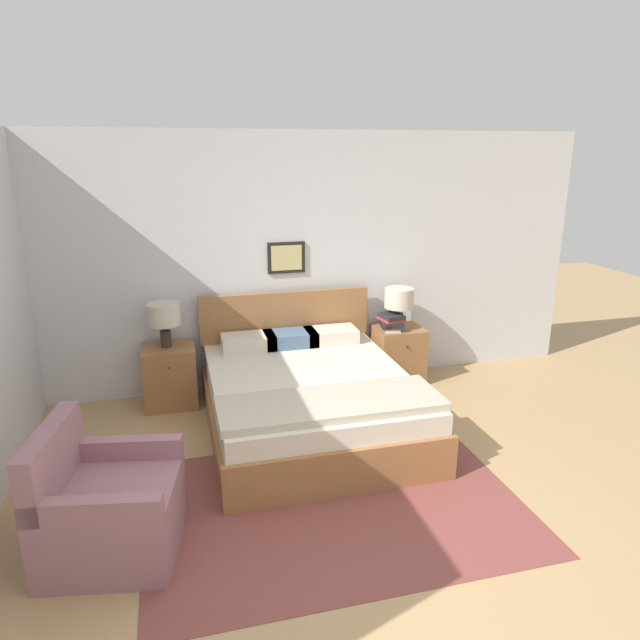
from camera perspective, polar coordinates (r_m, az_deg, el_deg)
name	(u,v)px	position (r m, az deg, el deg)	size (l,w,h in m)	color
ground_plane	(360,577)	(3.68, 4.04, -24.22)	(16.00, 16.00, 0.00)	tan
wall_back	(267,264)	(5.83, -5.27, 5.64)	(6.86, 0.09, 2.60)	silver
area_rug_main	(335,505)	(4.23, 1.52, -18.01)	(2.60, 1.82, 0.01)	brown
bed	(309,398)	(5.10, -1.09, -7.84)	(1.75, 2.15, 1.02)	#936038
armchair	(107,509)	(3.92, -20.55, -17.27)	(0.90, 0.91, 0.84)	#8E606B
nightstand_near_window	(170,376)	(5.76, -14.76, -5.42)	(0.50, 0.46, 0.60)	#936038
nightstand_by_door	(398,354)	(6.19, 7.80, -3.43)	(0.50, 0.46, 0.60)	#936038
table_lamp_near_window	(164,316)	(5.57, -15.33, 0.39)	(0.31, 0.31, 0.43)	#2D2823
table_lamp_by_door	(399,300)	(6.01, 7.91, 2.02)	(0.31, 0.31, 0.43)	#2D2823
book_thick_bottom	(391,328)	(6.01, 7.09, -0.83)	(0.19, 0.25, 0.04)	silver
book_hardcover_middle	(391,325)	(6.00, 7.10, -0.50)	(0.26, 0.28, 0.04)	#232328
book_novel_upper	(391,322)	(5.99, 7.12, -0.18)	(0.22, 0.27, 0.03)	#232328
book_slim_near_top	(391,319)	(5.98, 7.13, 0.10)	(0.25, 0.27, 0.03)	#B7332D
book_paperback_top	(391,316)	(5.97, 7.14, 0.41)	(0.24, 0.28, 0.04)	#232328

